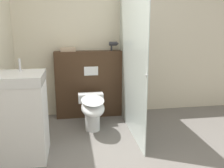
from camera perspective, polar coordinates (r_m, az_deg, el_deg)
wall_back at (r=4.16m, az=-3.02°, el=10.13°), size 8.00×0.06×2.50m
partition_panel at (r=4.09m, az=-4.85°, el=-0.02°), size 1.14×0.22×1.08m
shower_glass at (r=3.44m, az=4.30°, el=5.17°), size 0.04×1.58×2.00m
toilet at (r=3.54m, az=-4.49°, el=-5.63°), size 0.37×0.71×0.50m
sink_vanity at (r=2.98m, az=-19.97°, el=-6.98°), size 0.54×0.54×1.12m
hair_drier at (r=4.03m, az=0.33°, el=9.10°), size 0.16×0.06×0.14m
folded_towel at (r=4.01m, az=-10.01°, el=7.78°), size 0.23×0.16×0.06m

